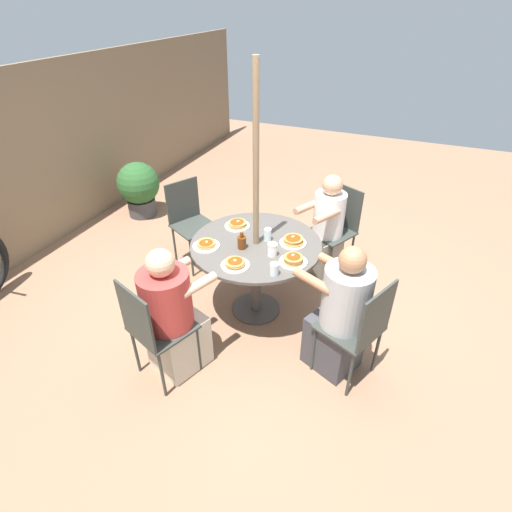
% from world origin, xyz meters
% --- Properties ---
extents(ground_plane, '(12.00, 12.00, 0.00)m').
position_xyz_m(ground_plane, '(0.00, 0.00, 0.00)').
color(ground_plane, '#8C664C').
extents(back_fence, '(10.00, 0.06, 1.96)m').
position_xyz_m(back_fence, '(0.00, 2.76, 0.98)').
color(back_fence, '#7A664C').
rests_on(back_fence, ground).
extents(patio_table, '(1.14, 1.14, 0.75)m').
position_xyz_m(patio_table, '(0.00, 0.00, 0.63)').
color(patio_table, '#4C4742').
rests_on(patio_table, ground).
extents(umbrella_pole, '(0.05, 0.05, 2.21)m').
position_xyz_m(umbrella_pole, '(0.00, 0.00, 1.11)').
color(umbrella_pole, '#846B4C').
rests_on(umbrella_pole, ground).
extents(patio_chair_north, '(0.52, 0.52, 0.93)m').
position_xyz_m(patio_chair_north, '(-1.03, 0.38, 0.54)').
color(patio_chair_north, '#333833').
rests_on(patio_chair_north, ground).
extents(diner_north, '(0.58, 0.51, 1.13)m').
position_xyz_m(diner_north, '(-0.87, 0.32, 0.51)').
color(diner_north, beige).
rests_on(diner_north, ground).
extents(patio_chair_east, '(0.54, 0.54, 0.93)m').
position_xyz_m(patio_chair_east, '(-0.45, -1.01, 0.54)').
color(patio_chair_east, '#333833').
rests_on(patio_chair_east, ground).
extents(diner_east, '(0.52, 0.60, 1.15)m').
position_xyz_m(diner_east, '(-0.38, -0.85, 0.52)').
color(diner_east, '#3D3D42').
rests_on(diner_east, ground).
extents(patio_chair_south, '(0.55, 0.55, 0.93)m').
position_xyz_m(patio_chair_south, '(0.98, -0.50, 0.54)').
color(patio_chair_south, '#333833').
rests_on(patio_chair_south, ground).
extents(diner_south, '(0.56, 0.49, 1.12)m').
position_xyz_m(diner_south, '(0.83, -0.42, 0.52)').
color(diner_south, gray).
rests_on(diner_south, ground).
extents(patio_chair_west, '(0.55, 0.55, 0.93)m').
position_xyz_m(patio_chair_west, '(0.50, 0.98, 0.54)').
color(patio_chair_west, '#333833').
rests_on(patio_chair_west, ground).
extents(pancake_plate_a, '(0.23, 0.23, 0.06)m').
position_xyz_m(pancake_plate_a, '(-0.38, 0.02, 0.77)').
color(pancake_plate_a, white).
rests_on(pancake_plate_a, patio_table).
extents(pancake_plate_b, '(0.23, 0.23, 0.06)m').
position_xyz_m(pancake_plate_b, '(0.20, 0.27, 0.77)').
color(pancake_plate_b, white).
rests_on(pancake_plate_b, patio_table).
extents(pancake_plate_c, '(0.23, 0.23, 0.07)m').
position_xyz_m(pancake_plate_c, '(-0.16, -0.39, 0.77)').
color(pancake_plate_c, white).
rests_on(pancake_plate_c, patio_table).
extents(pancake_plate_d, '(0.23, 0.23, 0.07)m').
position_xyz_m(pancake_plate_d, '(0.12, -0.30, 0.77)').
color(pancake_plate_d, white).
rests_on(pancake_plate_d, patio_table).
extents(pancake_plate_e, '(0.23, 0.23, 0.05)m').
position_xyz_m(pancake_plate_e, '(-0.22, 0.37, 0.77)').
color(pancake_plate_e, white).
rests_on(pancake_plate_e, patio_table).
extents(syrup_bottle, '(0.10, 0.07, 0.15)m').
position_xyz_m(syrup_bottle, '(-0.12, 0.08, 0.81)').
color(syrup_bottle, '#602D0F').
rests_on(syrup_bottle, patio_table).
extents(coffee_cup, '(0.08, 0.08, 0.11)m').
position_xyz_m(coffee_cup, '(-0.12, -0.20, 0.81)').
color(coffee_cup, white).
rests_on(coffee_cup, patio_table).
extents(drinking_glass_a, '(0.07, 0.07, 0.10)m').
position_xyz_m(drinking_glass_a, '(-0.37, -0.31, 0.80)').
color(drinking_glass_a, silver).
rests_on(drinking_glass_a, patio_table).
extents(drinking_glass_b, '(0.07, 0.07, 0.11)m').
position_xyz_m(drinking_glass_b, '(0.08, -0.07, 0.81)').
color(drinking_glass_b, silver).
rests_on(drinking_glass_b, patio_table).
extents(potted_shrub, '(0.55, 0.55, 0.73)m').
position_xyz_m(potted_shrub, '(1.19, 2.19, 0.40)').
color(potted_shrub, '#3D3D3F').
rests_on(potted_shrub, ground).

